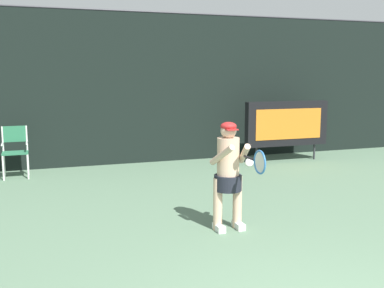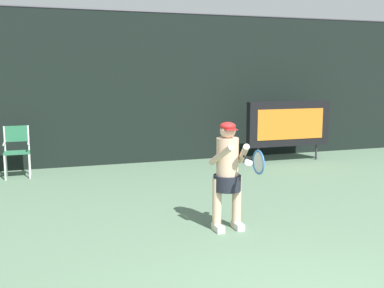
# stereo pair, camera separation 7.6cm
# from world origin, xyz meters

# --- Properties ---
(backdrop_screen) EXTENTS (18.00, 0.12, 3.66)m
(backdrop_screen) POSITION_xyz_m (0.00, 8.50, 1.81)
(backdrop_screen) COLOR black
(backdrop_screen) RESTS_ON ground
(scoreboard) EXTENTS (2.20, 0.21, 1.50)m
(scoreboard) POSITION_xyz_m (3.69, 7.44, 0.95)
(scoreboard) COLOR black
(scoreboard) RESTS_ON ground
(umpire_chair) EXTENTS (0.52, 0.44, 1.08)m
(umpire_chair) POSITION_xyz_m (-2.64, 7.74, 0.62)
(umpire_chair) COLOR white
(umpire_chair) RESTS_ON ground
(tennis_player) EXTENTS (0.53, 0.61, 1.53)m
(tennis_player) POSITION_xyz_m (0.30, 3.26, 0.84)
(tennis_player) COLOR white
(tennis_player) RESTS_ON ground
(tennis_racket) EXTENTS (0.03, 0.60, 0.31)m
(tennis_racket) POSITION_xyz_m (0.43, 2.60, 1.08)
(tennis_racket) COLOR black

